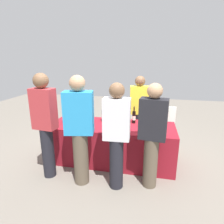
{
  "coord_description": "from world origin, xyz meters",
  "views": [
    {
      "loc": [
        0.68,
        -3.22,
        1.92
      ],
      "look_at": [
        0.0,
        0.0,
        0.97
      ],
      "focal_mm": 30.44,
      "sensor_mm": 36.0,
      "label": 1
    }
  ],
  "objects_px": {
    "wine_glass_4": "(149,126)",
    "wine_glass_2": "(111,122)",
    "guest_2": "(117,134)",
    "server_pouring": "(139,110)",
    "guest_1": "(79,128)",
    "ice_bucket": "(69,118)",
    "wine_bottle_1": "(87,115)",
    "wine_bottle_0": "(79,114)",
    "wine_bottle_4": "(134,117)",
    "wine_glass_0": "(78,121)",
    "wine_bottle_2": "(103,116)",
    "wine_glass_1": "(105,123)",
    "guest_3": "(152,134)",
    "menu_board": "(161,126)",
    "wine_glass_3": "(125,124)",
    "wine_bottle_3": "(110,117)",
    "guest_0": "(45,122)"
  },
  "relations": [
    {
      "from": "wine_glass_4",
      "to": "wine_glass_2",
      "type": "bearing_deg",
      "value": 176.04
    },
    {
      "from": "wine_glass_4",
      "to": "guest_2",
      "type": "height_order",
      "value": "guest_2"
    },
    {
      "from": "server_pouring",
      "to": "guest_1",
      "type": "relative_size",
      "value": 0.92
    },
    {
      "from": "ice_bucket",
      "to": "wine_bottle_1",
      "type": "bearing_deg",
      "value": 29.88
    },
    {
      "from": "wine_bottle_0",
      "to": "wine_bottle_4",
      "type": "xyz_separation_m",
      "value": [
        1.07,
        0.03,
        -0.0
      ]
    },
    {
      "from": "wine_glass_0",
      "to": "ice_bucket",
      "type": "distance_m",
      "value": 0.29
    },
    {
      "from": "wine_bottle_2",
      "to": "guest_1",
      "type": "height_order",
      "value": "guest_1"
    },
    {
      "from": "wine_glass_1",
      "to": "wine_glass_4",
      "type": "relative_size",
      "value": 0.91
    },
    {
      "from": "wine_bottle_1",
      "to": "wine_bottle_4",
      "type": "height_order",
      "value": "wine_bottle_4"
    },
    {
      "from": "wine_glass_1",
      "to": "server_pouring",
      "type": "distance_m",
      "value": 1.01
    },
    {
      "from": "ice_bucket",
      "to": "wine_bottle_0",
      "type": "bearing_deg",
      "value": 50.41
    },
    {
      "from": "wine_glass_1",
      "to": "guest_3",
      "type": "bearing_deg",
      "value": -28.95
    },
    {
      "from": "wine_bottle_1",
      "to": "wine_glass_0",
      "type": "xyz_separation_m",
      "value": [
        -0.07,
        -0.33,
        -0.01
      ]
    },
    {
      "from": "guest_3",
      "to": "ice_bucket",
      "type": "bearing_deg",
      "value": 166.96
    },
    {
      "from": "wine_glass_0",
      "to": "guest_2",
      "type": "bearing_deg",
      "value": -35.23
    },
    {
      "from": "menu_board",
      "to": "wine_bottle_2",
      "type": "bearing_deg",
      "value": -150.82
    },
    {
      "from": "wine_bottle_0",
      "to": "wine_glass_3",
      "type": "height_order",
      "value": "wine_bottle_0"
    },
    {
      "from": "ice_bucket",
      "to": "menu_board",
      "type": "height_order",
      "value": "menu_board"
    },
    {
      "from": "wine_glass_0",
      "to": "guest_1",
      "type": "bearing_deg",
      "value": -65.82
    },
    {
      "from": "wine_bottle_0",
      "to": "wine_glass_1",
      "type": "bearing_deg",
      "value": -28.6
    },
    {
      "from": "guest_3",
      "to": "menu_board",
      "type": "xyz_separation_m",
      "value": [
        0.2,
        1.51,
        -0.41
      ]
    },
    {
      "from": "wine_glass_3",
      "to": "guest_2",
      "type": "distance_m",
      "value": 0.57
    },
    {
      "from": "wine_bottle_3",
      "to": "wine_glass_2",
      "type": "height_order",
      "value": "wine_bottle_3"
    },
    {
      "from": "ice_bucket",
      "to": "wine_bottle_2",
      "type": "bearing_deg",
      "value": 15.73
    },
    {
      "from": "wine_bottle_4",
      "to": "guest_1",
      "type": "bearing_deg",
      "value": -127.22
    },
    {
      "from": "wine_glass_3",
      "to": "guest_3",
      "type": "bearing_deg",
      "value": -43.61
    },
    {
      "from": "wine_bottle_0",
      "to": "wine_bottle_4",
      "type": "bearing_deg",
      "value": 1.72
    },
    {
      "from": "wine_bottle_1",
      "to": "wine_glass_0",
      "type": "distance_m",
      "value": 0.34
    },
    {
      "from": "ice_bucket",
      "to": "wine_glass_3",
      "type": "bearing_deg",
      "value": -8.51
    },
    {
      "from": "wine_bottle_3",
      "to": "wine_glass_4",
      "type": "height_order",
      "value": "wine_bottle_3"
    },
    {
      "from": "wine_glass_3",
      "to": "guest_2",
      "type": "height_order",
      "value": "guest_2"
    },
    {
      "from": "wine_bottle_0",
      "to": "guest_1",
      "type": "bearing_deg",
      "value": -68.61
    },
    {
      "from": "wine_glass_2",
      "to": "wine_glass_4",
      "type": "xyz_separation_m",
      "value": [
        0.67,
        -0.05,
        0.0
      ]
    },
    {
      "from": "wine_glass_1",
      "to": "guest_0",
      "type": "relative_size",
      "value": 0.08
    },
    {
      "from": "wine_glass_1",
      "to": "wine_glass_4",
      "type": "bearing_deg",
      "value": -1.12
    },
    {
      "from": "wine_bottle_3",
      "to": "guest_0",
      "type": "bearing_deg",
      "value": -136.06
    },
    {
      "from": "wine_bottle_0",
      "to": "server_pouring",
      "type": "xyz_separation_m",
      "value": [
        1.13,
        0.53,
        -0.0
      ]
    },
    {
      "from": "wine_glass_1",
      "to": "guest_2",
      "type": "xyz_separation_m",
      "value": [
        0.31,
        -0.58,
        0.06
      ]
    },
    {
      "from": "wine_glass_3",
      "to": "ice_bucket",
      "type": "relative_size",
      "value": 0.62
    },
    {
      "from": "wine_glass_0",
      "to": "wine_glass_4",
      "type": "xyz_separation_m",
      "value": [
        1.27,
        -0.01,
        0.01
      ]
    },
    {
      "from": "wine_bottle_4",
      "to": "wine_glass_4",
      "type": "xyz_separation_m",
      "value": [
        0.3,
        -0.38,
        -0.01
      ]
    },
    {
      "from": "wine_bottle_1",
      "to": "guest_0",
      "type": "bearing_deg",
      "value": -114.69
    },
    {
      "from": "wine_glass_1",
      "to": "guest_0",
      "type": "xyz_separation_m",
      "value": [
        -0.84,
        -0.53,
        0.13
      ]
    },
    {
      "from": "server_pouring",
      "to": "guest_2",
      "type": "xyz_separation_m",
      "value": [
        -0.22,
        -1.44,
        0.03
      ]
    },
    {
      "from": "wine_bottle_3",
      "to": "server_pouring",
      "type": "height_order",
      "value": "server_pouring"
    },
    {
      "from": "wine_bottle_0",
      "to": "ice_bucket",
      "type": "height_order",
      "value": "wine_bottle_0"
    },
    {
      "from": "wine_glass_0",
      "to": "guest_3",
      "type": "relative_size",
      "value": 0.09
    },
    {
      "from": "wine_bottle_0",
      "to": "wine_glass_1",
      "type": "xyz_separation_m",
      "value": [
        0.61,
        -0.33,
        -0.03
      ]
    },
    {
      "from": "wine_glass_4",
      "to": "guest_3",
      "type": "distance_m",
      "value": 0.44
    },
    {
      "from": "wine_bottle_1",
      "to": "guest_0",
      "type": "xyz_separation_m",
      "value": [
        -0.39,
        -0.86,
        0.12
      ]
    }
  ]
}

